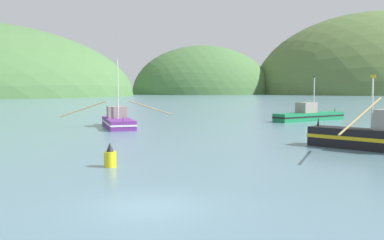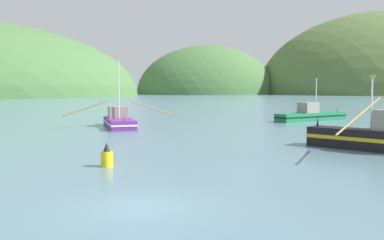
{
  "view_description": "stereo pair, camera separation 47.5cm",
  "coord_description": "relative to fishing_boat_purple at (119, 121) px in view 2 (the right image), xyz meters",
  "views": [
    {
      "loc": [
        -0.17,
        -15.29,
        4.38
      ],
      "look_at": [
        4.18,
        22.83,
        1.4
      ],
      "focal_mm": 39.65,
      "sensor_mm": 36.0,
      "label": 1
    },
    {
      "loc": [
        0.3,
        -15.34,
        4.38
      ],
      "look_at": [
        4.18,
        22.83,
        1.4
      ],
      "focal_mm": 39.65,
      "sensor_mm": 36.0,
      "label": 2
    }
  ],
  "objects": [
    {
      "name": "channel_buoy",
      "position": [
        0.98,
        -23.44,
        -0.15
      ],
      "size": [
        0.67,
        0.67,
        1.34
      ],
      "color": "yellow",
      "rests_on": "ground"
    },
    {
      "name": "hill_mid_left",
      "position": [
        40.12,
        220.16,
        -0.69
      ],
      "size": [
        88.93,
        71.14,
        61.18
      ],
      "primitive_type": "ellipsoid",
      "color": "#47703D",
      "rests_on": "ground"
    },
    {
      "name": "ground_plane",
      "position": [
        3.01,
        -31.56,
        -0.69
      ],
      "size": [
        600.0,
        600.0,
        0.0
      ],
      "primitive_type": "plane",
      "color": "slate"
    },
    {
      "name": "fishing_boat_purple",
      "position": [
        0.0,
        0.0,
        0.0
      ],
      "size": [
        11.96,
        9.47,
        7.45
      ],
      "rotation": [
        0.0,
        0.0,
        4.9
      ],
      "color": "#6B2D84",
      "rests_on": "ground"
    },
    {
      "name": "fishing_boat_green",
      "position": [
        24.34,
        6.36,
        0.04
      ],
      "size": [
        11.01,
        6.95,
        5.85
      ],
      "rotation": [
        0.0,
        0.0,
        0.46
      ],
      "color": "#197A47",
      "rests_on": "ground"
    }
  ]
}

